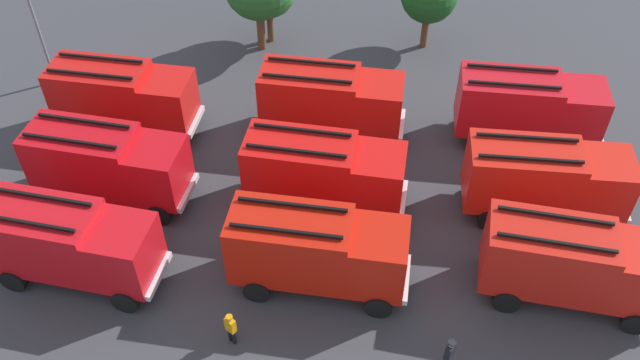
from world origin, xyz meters
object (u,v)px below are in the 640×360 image
object	(u,v)px
fire_truck_2	(574,262)
fire_truck_3	(107,162)
fire_truck_5	(546,178)
traffic_cone_0	(533,100)
fire_truck_6	(123,96)
fire_truck_7	(331,100)
firefighter_0	(449,354)
fire_truck_1	(317,249)
fire_truck_0	(68,242)
firefighter_1	(231,328)
lamppost	(37,27)
fire_truck_8	(529,106)
fire_truck_4	(323,171)

from	to	relation	value
fire_truck_2	fire_truck_3	distance (m)	20.21
fire_truck_5	traffic_cone_0	world-z (taller)	fire_truck_5
fire_truck_6	fire_truck_2	bearing A→B (deg)	-18.81
fire_truck_7	firefighter_0	xyz separation A→B (m)	(4.87, -13.41, -1.11)
fire_truck_1	firefighter_0	size ratio (longest dim) A/B	4.05
fire_truck_3	fire_truck_7	distance (m)	11.04
fire_truck_0	fire_truck_2	bearing A→B (deg)	9.33
fire_truck_3	traffic_cone_0	size ratio (longest dim) A/B	12.27
firefighter_1	fire_truck_1	bearing A→B (deg)	171.03
fire_truck_3	firefighter_1	bearing A→B (deg)	-40.22
fire_truck_5	lamppost	bearing A→B (deg)	163.90
fire_truck_1	fire_truck_5	bearing A→B (deg)	30.87
firefighter_0	traffic_cone_0	bearing A→B (deg)	-73.53
fire_truck_5	fire_truck_7	xyz separation A→B (m)	(-9.62, 5.11, 0.00)
fire_truck_6	traffic_cone_0	distance (m)	21.55
fire_truck_7	traffic_cone_0	size ratio (longest dim) A/B	12.15
fire_truck_2	fire_truck_8	distance (m)	9.78
traffic_cone_0	firefighter_0	bearing A→B (deg)	-110.15
fire_truck_8	lamppost	world-z (taller)	lamppost
fire_truck_4	fire_truck_7	distance (m)	5.17
fire_truck_2	fire_truck_4	distance (m)	10.96
fire_truck_0	fire_truck_4	distance (m)	10.99
fire_truck_7	lamppost	bearing A→B (deg)	172.83
fire_truck_0	fire_truck_8	distance (m)	22.12
fire_truck_3	traffic_cone_0	xyz separation A→B (m)	(20.67, 7.96, -1.85)
fire_truck_3	traffic_cone_0	world-z (taller)	fire_truck_3
fire_truck_4	fire_truck_6	distance (m)	11.43
fire_truck_3	fire_truck_6	xyz separation A→B (m)	(-0.59, 4.87, 0.00)
fire_truck_6	traffic_cone_0	size ratio (longest dim) A/B	12.18
fire_truck_0	fire_truck_1	world-z (taller)	same
fire_truck_3	fire_truck_7	world-z (taller)	same
fire_truck_3	fire_truck_5	world-z (taller)	same
fire_truck_7	firefighter_0	world-z (taller)	fire_truck_7
fire_truck_6	fire_truck_7	xyz separation A→B (m)	(10.40, 0.19, 0.00)
fire_truck_3	fire_truck_7	bearing A→B (deg)	36.13
firefighter_1	lamppost	distance (m)	20.63
fire_truck_7	traffic_cone_0	bearing A→B (deg)	20.87
fire_truck_1	fire_truck_3	world-z (taller)	same
fire_truck_5	firefighter_0	world-z (taller)	fire_truck_5
fire_truck_8	traffic_cone_0	distance (m)	3.60
fire_truck_6	fire_truck_8	distance (m)	20.15
fire_truck_0	lamppost	world-z (taller)	lamppost
fire_truck_2	fire_truck_4	world-z (taller)	same
fire_truck_2	traffic_cone_0	distance (m)	12.84
firefighter_0	traffic_cone_0	distance (m)	17.39
fire_truck_3	fire_truck_4	distance (m)	9.70
fire_truck_4	lamppost	xyz separation A→B (m)	(-15.57, 8.82, 1.39)
fire_truck_6	fire_truck_7	distance (m)	10.40
fire_truck_0	fire_truck_3	size ratio (longest dim) A/B	1.00
fire_truck_4	firefighter_1	bearing A→B (deg)	-105.86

